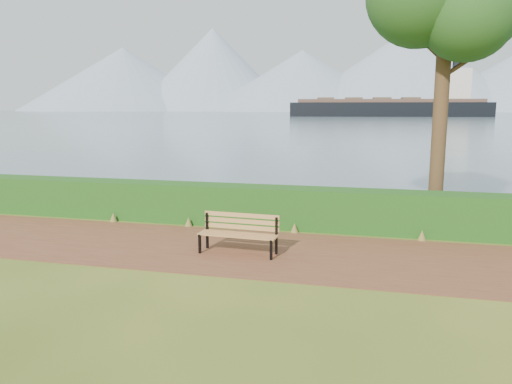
# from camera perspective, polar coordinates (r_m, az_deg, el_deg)

# --- Properties ---
(ground) EXTENTS (140.00, 140.00, 0.00)m
(ground) POSITION_cam_1_polar(r_m,az_deg,el_deg) (10.47, -6.25, -6.82)
(ground) COLOR #405719
(ground) RESTS_ON ground
(path) EXTENTS (40.00, 3.40, 0.01)m
(path) POSITION_cam_1_polar(r_m,az_deg,el_deg) (10.74, -5.70, -6.36)
(path) COLOR brown
(path) RESTS_ON ground
(hedge) EXTENTS (32.00, 0.85, 1.00)m
(hedge) POSITION_cam_1_polar(r_m,az_deg,el_deg) (12.75, -2.24, -1.48)
(hedge) COLOR #144413
(hedge) RESTS_ON ground
(water) EXTENTS (700.00, 510.00, 0.00)m
(water) POSITION_cam_1_polar(r_m,az_deg,el_deg) (269.44, 13.51, 8.74)
(water) COLOR #486274
(water) RESTS_ON ground
(mountains) EXTENTS (585.00, 190.00, 70.00)m
(mountains) POSITION_cam_1_polar(r_m,az_deg,el_deg) (416.38, 12.65, 12.81)
(mountains) COLOR #8094AB
(mountains) RESTS_ON ground
(bench) EXTENTS (1.65, 0.57, 0.81)m
(bench) POSITION_cam_1_polar(r_m,az_deg,el_deg) (10.22, -1.93, -4.46)
(bench) COLOR black
(bench) RESTS_ON ground
(cargo_ship) EXTENTS (65.15, 17.15, 19.56)m
(cargo_ship) POSITION_cam_1_polar(r_m,az_deg,el_deg) (172.93, 15.65, 9.26)
(cargo_ship) COLOR black
(cargo_ship) RESTS_ON ground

